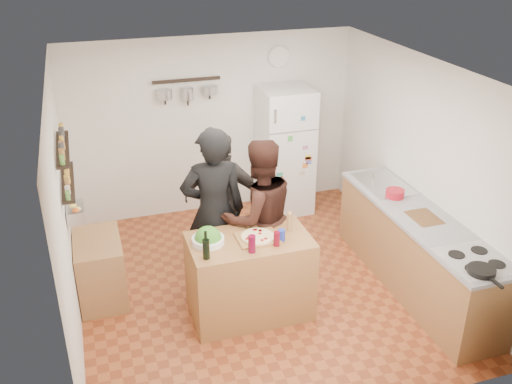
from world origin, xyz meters
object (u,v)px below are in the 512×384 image
object	(u,v)px
person_center	(259,217)
fridge	(285,151)
person_back	(224,200)
counter_run	(416,252)
salt_canister	(281,235)
skillet	(481,271)
red_bowl	(395,193)
wine_bottle	(206,249)
wall_clock	(279,57)
salad_bowl	(208,240)
person_left	(214,212)
pepper_mill	(289,223)
prep_island	(250,277)
side_table	(100,269)

from	to	relation	value
person_center	fridge	world-z (taller)	person_center
person_back	counter_run	size ratio (longest dim) A/B	0.63
salt_canister	person_back	xyz separation A→B (m)	(-0.28, 1.22, -0.14)
person_center	fridge	size ratio (longest dim) A/B	1.00
counter_run	skillet	bearing A→B (deg)	-94.96
skillet	red_bowl	size ratio (longest dim) A/B	1.19
wine_bottle	person_back	size ratio (longest dim) A/B	0.12
person_back	wall_clock	xyz separation A→B (m)	(1.17, 1.44, 1.32)
salad_bowl	fridge	xyz separation A→B (m)	(1.62, 2.16, -0.04)
person_center	salad_bowl	bearing A→B (deg)	23.13
fridge	counter_run	bearing A→B (deg)	-71.94
skillet	salad_bowl	bearing A→B (deg)	150.36
wall_clock	salt_canister	bearing A→B (deg)	-108.61
fridge	person_left	bearing A→B (deg)	-131.06
pepper_mill	person_left	world-z (taller)	person_left
person_left	person_center	bearing A→B (deg)	168.70
red_bowl	fridge	xyz separation A→B (m)	(-0.70, 1.81, -0.06)
pepper_mill	fridge	world-z (taller)	fridge
red_bowl	person_center	bearing A→B (deg)	178.88
prep_island	salt_canister	xyz separation A→B (m)	(0.30, -0.12, 0.52)
salad_bowl	salt_canister	distance (m)	0.74
prep_island	side_table	distance (m)	1.68
side_table	person_center	bearing A→B (deg)	-10.76
person_center	counter_run	bearing A→B (deg)	155.80
salt_canister	fridge	bearing A→B (deg)	68.98
person_left	red_bowl	size ratio (longest dim) A/B	9.02
person_center	red_bowl	world-z (taller)	person_center
counter_run	wall_clock	world-z (taller)	wall_clock
salt_canister	counter_run	xyz separation A→B (m)	(1.65, 0.03, -0.52)
salad_bowl	pepper_mill	size ratio (longest dim) A/B	1.88
counter_run	prep_island	bearing A→B (deg)	177.42
red_bowl	side_table	size ratio (longest dim) A/B	0.27
salad_bowl	side_table	bearing A→B (deg)	146.35
salt_canister	fridge	xyz separation A→B (m)	(0.90, 2.33, -0.07)
salt_canister	fridge	size ratio (longest dim) A/B	0.07
person_left	wall_clock	world-z (taller)	wall_clock
salad_bowl	fridge	size ratio (longest dim) A/B	0.18
pepper_mill	salad_bowl	bearing A→B (deg)	180.00
salt_canister	skillet	distance (m)	1.91
person_left	red_bowl	distance (m)	2.14
salt_canister	salad_bowl	bearing A→B (deg)	166.72
prep_island	salad_bowl	xyz separation A→B (m)	(-0.42, 0.05, 0.49)
wine_bottle	pepper_mill	xyz separation A→B (m)	(0.95, 0.27, -0.02)
wine_bottle	person_center	world-z (taller)	person_center
wine_bottle	skillet	bearing A→B (deg)	-23.49
fridge	salad_bowl	bearing A→B (deg)	-126.78
person_left	person_center	distance (m)	0.50
salad_bowl	salt_canister	size ratio (longest dim) A/B	2.71
prep_island	wall_clock	xyz separation A→B (m)	(1.20, 2.54, 1.69)
person_center	side_table	world-z (taller)	person_center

